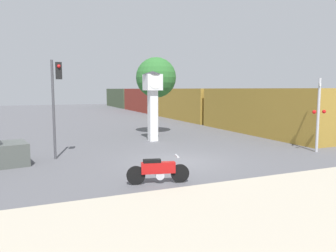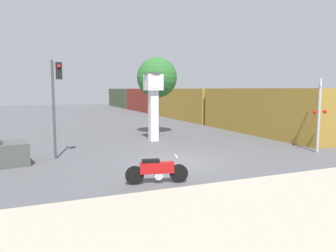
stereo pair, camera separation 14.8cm
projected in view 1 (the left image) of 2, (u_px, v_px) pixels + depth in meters
name	position (u px, v px, depth m)	size (l,w,h in m)	color
ground_plane	(178.00, 162.00, 15.18)	(120.00, 120.00, 0.00)	#56565B
sidewalk_strip	(286.00, 212.00, 8.86)	(36.00, 6.00, 0.10)	#B2A893
motorcycle	(158.00, 170.00, 11.63)	(2.22, 0.70, 0.99)	black
clock_tower	(153.00, 95.00, 20.91)	(1.22, 1.22, 4.49)	white
freight_train	(162.00, 102.00, 43.06)	(2.80, 53.04, 3.40)	olive
traffic_light	(56.00, 92.00, 15.46)	(0.50, 0.35, 4.71)	#47474C
railroad_crossing_signal	(318.00, 112.00, 17.28)	(0.90, 0.82, 3.93)	#B7B7BC
street_tree	(156.00, 78.00, 23.91)	(2.94, 2.94, 5.66)	brown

